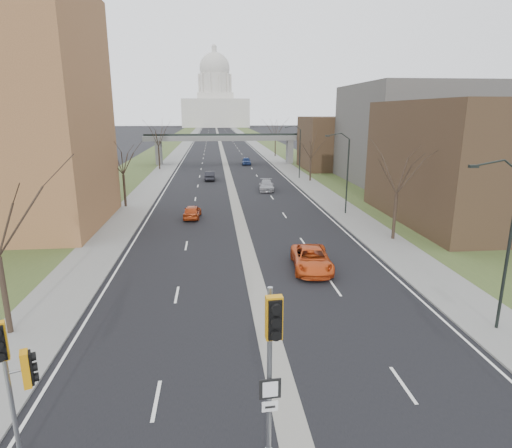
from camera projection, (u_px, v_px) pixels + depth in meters
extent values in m
plane|color=black|center=(292.00, 428.00, 15.21)|extent=(700.00, 700.00, 0.00)
cube|color=black|center=(220.00, 142.00, 159.58)|extent=(20.00, 600.00, 0.01)
cube|color=gray|center=(220.00, 142.00, 159.58)|extent=(1.20, 600.00, 0.02)
cube|color=gray|center=(252.00, 142.00, 160.71)|extent=(4.00, 600.00, 0.12)
cube|color=gray|center=(187.00, 142.00, 158.42)|extent=(4.00, 600.00, 0.12)
cube|color=#354620|center=(268.00, 142.00, 161.29)|extent=(8.00, 600.00, 0.10)
cube|color=#354620|center=(171.00, 142.00, 157.85)|extent=(8.00, 600.00, 0.10)
cube|color=#463220|center=(479.00, 162.00, 42.93)|extent=(16.00, 20.00, 12.00)
cube|color=#5B5954|center=(411.00, 135.00, 66.03)|extent=(18.00, 22.00, 15.00)
cube|color=#463220|center=(339.00, 143.00, 83.42)|extent=(14.00, 14.00, 10.00)
cube|color=slate|center=(159.00, 153.00, 90.24)|extent=(1.20, 2.50, 5.00)
cube|color=slate|center=(290.00, 152.00, 92.91)|extent=(1.20, 2.50, 5.00)
cube|color=slate|center=(225.00, 138.00, 90.81)|extent=(34.00, 3.00, 1.00)
cube|color=black|center=(225.00, 135.00, 90.63)|extent=(34.00, 0.15, 0.50)
cube|color=beige|center=(216.00, 113.00, 320.65)|extent=(48.00, 42.00, 20.00)
cube|color=beige|center=(215.00, 96.00, 317.60)|extent=(26.00, 26.00, 5.00)
cylinder|color=beige|center=(215.00, 84.00, 315.31)|extent=(22.00, 22.00, 14.00)
sphere|color=beige|center=(215.00, 68.00, 312.52)|extent=(22.00, 22.00, 22.00)
cylinder|color=beige|center=(214.00, 51.00, 309.59)|extent=(3.60, 3.60, 4.50)
cylinder|color=black|center=(508.00, 254.00, 21.07)|extent=(0.16, 0.16, 8.00)
cube|color=black|center=(475.00, 166.00, 19.74)|extent=(0.45, 0.18, 0.14)
cylinder|color=black|center=(347.00, 177.00, 46.09)|extent=(0.16, 0.16, 8.00)
cube|color=black|center=(328.00, 136.00, 44.77)|extent=(0.45, 0.18, 0.14)
cylinder|color=black|center=(300.00, 154.00, 71.12)|extent=(0.16, 0.16, 8.00)
cube|color=black|center=(287.00, 127.00, 69.79)|extent=(0.45, 0.18, 0.14)
cylinder|color=#382B21|center=(5.00, 295.00, 21.13)|extent=(0.28, 0.28, 4.00)
cylinder|color=#382B21|center=(125.00, 190.00, 50.04)|extent=(0.28, 0.28, 3.75)
cylinder|color=#382B21|center=(159.00, 158.00, 82.70)|extent=(0.28, 0.28, 4.25)
cylinder|color=#382B21|center=(395.00, 216.00, 37.09)|extent=(0.28, 0.28, 4.00)
cylinder|color=#382B21|center=(310.00, 170.00, 68.91)|extent=(0.28, 0.28, 3.50)
cylinder|color=#382B21|center=(275.00, 148.00, 107.32)|extent=(0.28, 0.28, 4.25)
cylinder|color=gray|center=(9.00, 388.00, 13.12)|extent=(0.15, 0.15, 5.39)
cube|color=#C7820B|center=(26.00, 369.00, 13.21)|extent=(0.54, 0.56, 1.19)
cylinder|color=gray|center=(269.00, 377.00, 13.23)|extent=(0.16, 0.16, 5.95)
cube|color=#C7820B|center=(274.00, 318.00, 12.10)|extent=(0.51, 0.49, 1.32)
cube|color=black|center=(269.00, 386.00, 13.32)|extent=(0.69, 0.09, 0.69)
cube|color=silver|center=(269.00, 404.00, 13.48)|extent=(0.52, 0.08, 0.34)
imported|color=#B23D14|center=(192.00, 211.00, 45.17)|extent=(1.95, 4.28, 1.42)
imported|color=black|center=(210.00, 176.00, 70.32)|extent=(1.66, 4.59, 1.50)
imported|color=#C84515|center=(312.00, 259.00, 30.40)|extent=(3.10, 5.85, 1.57)
imported|color=gray|center=(266.00, 185.00, 61.10)|extent=(2.53, 5.21, 1.46)
imported|color=navy|center=(246.00, 161.00, 91.09)|extent=(2.05, 4.67, 1.57)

